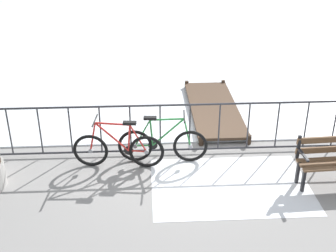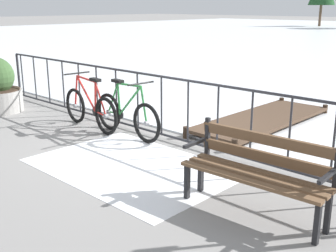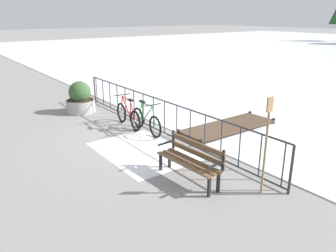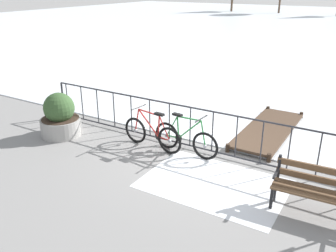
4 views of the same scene
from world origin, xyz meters
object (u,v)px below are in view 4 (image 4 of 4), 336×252
object	(u,v)px
park_bench	(322,188)
bicycle_near_railing	(185,139)
planter_with_shrub	(60,117)
bicycle_second	(152,134)

from	to	relation	value
park_bench	bicycle_near_railing	bearing A→B (deg)	164.34
bicycle_near_railing	planter_with_shrub	bearing A→B (deg)	-167.84
park_bench	planter_with_shrub	bearing A→B (deg)	178.57
bicycle_second	planter_with_shrub	world-z (taller)	planter_with_shrub
bicycle_near_railing	bicycle_second	bearing A→B (deg)	-169.75
park_bench	bicycle_second	bearing A→B (deg)	169.59
bicycle_near_railing	planter_with_shrub	xyz separation A→B (m)	(-3.31, -0.71, 0.12)
park_bench	planter_with_shrub	size ratio (longest dim) A/B	1.42
bicycle_near_railing	planter_with_shrub	world-z (taller)	planter_with_shrub
bicycle_near_railing	bicycle_second	distance (m)	0.84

